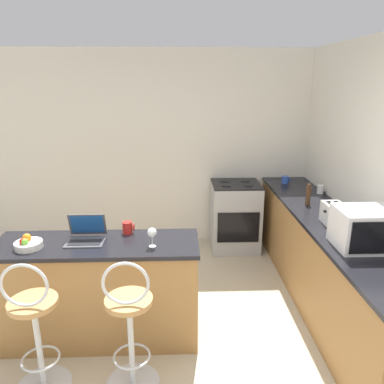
# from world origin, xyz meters

# --- Properties ---
(wall_back) EXTENTS (12.00, 0.06, 2.60)m
(wall_back) POSITION_xyz_m (0.00, 2.77, 1.30)
(wall_back) COLOR silver
(wall_back) RESTS_ON ground_plane
(breakfast_bar) EXTENTS (1.71, 0.56, 0.91)m
(breakfast_bar) POSITION_xyz_m (-0.49, 0.64, 0.46)
(breakfast_bar) COLOR #9E703D
(breakfast_bar) RESTS_ON ground_plane
(counter_right) EXTENTS (0.60, 3.27, 0.91)m
(counter_right) POSITION_xyz_m (1.67, 1.12, 0.46)
(counter_right) COLOR #9E703D
(counter_right) RESTS_ON ground_plane
(bar_stool_near) EXTENTS (0.40, 0.40, 1.07)m
(bar_stool_near) POSITION_xyz_m (-0.82, 0.06, 0.51)
(bar_stool_near) COLOR silver
(bar_stool_near) RESTS_ON ground_plane
(bar_stool_far) EXTENTS (0.40, 0.40, 1.07)m
(bar_stool_far) POSITION_xyz_m (-0.15, 0.06, 0.51)
(bar_stool_far) COLOR silver
(bar_stool_far) RESTS_ON ground_plane
(laptop) EXTENTS (0.31, 0.26, 0.22)m
(laptop) POSITION_xyz_m (-0.57, 0.69, 0.97)
(laptop) COLOR #47474C
(laptop) RESTS_ON breakfast_bar
(microwave) EXTENTS (0.47, 0.38, 0.32)m
(microwave) POSITION_xyz_m (1.70, 0.48, 1.07)
(microwave) COLOR white
(microwave) RESTS_ON counter_right
(toaster) EXTENTS (0.20, 0.31, 0.20)m
(toaster) POSITION_xyz_m (1.64, 0.95, 1.01)
(toaster) COLOR silver
(toaster) RESTS_ON counter_right
(stove_range) EXTENTS (0.63, 0.58, 0.92)m
(stove_range) POSITION_xyz_m (0.96, 2.43, 0.46)
(stove_range) COLOR #9EA3A8
(stove_range) RESTS_ON ground_plane
(fruit_bowl) EXTENTS (0.22, 0.22, 0.11)m
(fruit_bowl) POSITION_xyz_m (-1.00, 0.55, 0.95)
(fruit_bowl) COLOR silver
(fruit_bowl) RESTS_ON breakfast_bar
(pepper_mill) EXTENTS (0.05, 0.05, 0.24)m
(pepper_mill) POSITION_xyz_m (1.60, 1.54, 1.02)
(pepper_mill) COLOR #4C2D19
(pepper_mill) RESTS_ON counter_right
(mug_red) EXTENTS (0.10, 0.08, 0.10)m
(mug_red) POSITION_xyz_m (-0.24, 0.83, 0.96)
(mug_red) COLOR red
(mug_red) RESTS_ON breakfast_bar
(wine_glass_short) EXTENTS (0.08, 0.08, 0.16)m
(wine_glass_short) POSITION_xyz_m (-0.01, 0.55, 1.03)
(wine_glass_short) COLOR silver
(wine_glass_short) RESTS_ON breakfast_bar
(mug_blue) EXTENTS (0.10, 0.08, 0.10)m
(mug_blue) POSITION_xyz_m (1.59, 2.41, 0.96)
(mug_blue) COLOR #2D51AD
(mug_blue) RESTS_ON counter_right
(mug_white) EXTENTS (0.10, 0.08, 0.10)m
(mug_white) POSITION_xyz_m (1.89, 1.95, 0.96)
(mug_white) COLOR white
(mug_white) RESTS_ON counter_right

